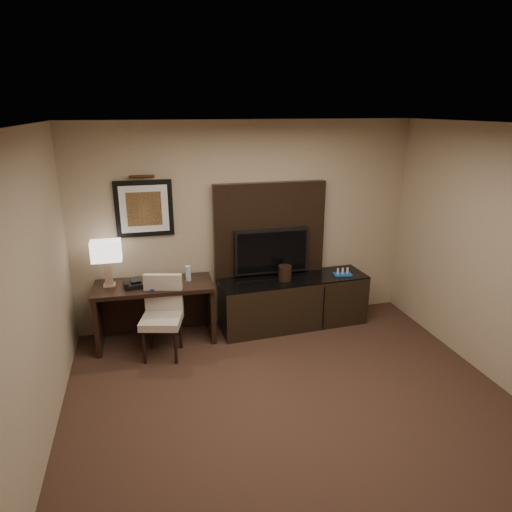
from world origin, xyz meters
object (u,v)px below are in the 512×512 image
object	(u,v)px
credenza	(293,302)
desk_chair	(162,320)
ice_bucket	(285,273)
minibar_tray	(343,272)
desk	(156,313)
desk_phone	(133,284)
water_bottle	(188,273)
tv	(271,251)
table_lamp	(108,266)

from	to	relation	value
credenza	desk_chair	xyz separation A→B (m)	(-1.76, -0.40, 0.13)
ice_bucket	minibar_tray	bearing A→B (deg)	-1.06
desk	credenza	bearing A→B (deg)	2.20
desk_phone	water_bottle	size ratio (longest dim) A/B	1.05
ice_bucket	minibar_tray	size ratio (longest dim) A/B	0.83
water_bottle	ice_bucket	bearing A→B (deg)	-2.52
desk	tv	size ratio (longest dim) A/B	1.44
desk	water_bottle	size ratio (longest dim) A/B	7.51
desk	ice_bucket	world-z (taller)	ice_bucket
tv	desk_phone	size ratio (longest dim) A/B	4.96
table_lamp	tv	bearing A→B (deg)	2.97
credenza	water_bottle	distance (m)	1.48
table_lamp	desk_phone	bearing A→B (deg)	-24.97
ice_bucket	water_bottle	bearing A→B (deg)	177.48
desk	credenza	xyz separation A→B (m)	(1.82, -0.00, -0.04)
minibar_tray	ice_bucket	bearing A→B (deg)	178.94
desk_phone	desk_chair	bearing A→B (deg)	-59.30
desk_chair	minibar_tray	world-z (taller)	desk_chair
table_lamp	minibar_tray	bearing A→B (deg)	-2.52
tv	desk_chair	world-z (taller)	tv
desk	minibar_tray	bearing A→B (deg)	1.04
tv	desk_chair	distance (m)	1.70
tv	table_lamp	distance (m)	2.08
desk_chair	water_bottle	xyz separation A→B (m)	(0.37, 0.42, 0.39)
desk	table_lamp	bearing A→B (deg)	173.21
desk_phone	ice_bucket	size ratio (longest dim) A/B	1.02
water_bottle	ice_bucket	size ratio (longest dim) A/B	0.97
desk	table_lamp	xyz separation A→B (m)	(-0.52, 0.08, 0.64)
tv	ice_bucket	distance (m)	0.35
desk_phone	water_bottle	distance (m)	0.68
desk	credenza	world-z (taller)	desk
ice_bucket	minibar_tray	world-z (taller)	ice_bucket
desk_chair	desk_phone	bearing A→B (deg)	144.43
credenza	minibar_tray	xyz separation A→B (m)	(0.67, -0.05, 0.38)
desk	tv	xyz separation A→B (m)	(1.56, 0.19, 0.63)
tv	desk_phone	bearing A→B (deg)	-172.44
ice_bucket	minibar_tray	distance (m)	0.81
water_bottle	ice_bucket	world-z (taller)	water_bottle
tv	water_bottle	distance (m)	1.15
credenza	table_lamp	bearing A→B (deg)	174.94
desk_chair	table_lamp	world-z (taller)	table_lamp
desk	ice_bucket	bearing A→B (deg)	0.99
desk	desk_chair	distance (m)	0.41
desk_phone	ice_bucket	bearing A→B (deg)	-9.08
desk	minibar_tray	world-z (taller)	desk
credenza	tv	size ratio (longest dim) A/B	1.98
desk_chair	desk	bearing A→B (deg)	112.59
desk	desk_phone	xyz separation A→B (m)	(-0.24, -0.05, 0.44)
credenza	desk_chair	world-z (taller)	desk_chair
ice_bucket	table_lamp	bearing A→B (deg)	176.94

